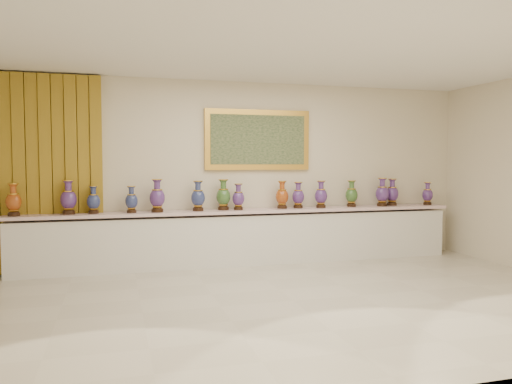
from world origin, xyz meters
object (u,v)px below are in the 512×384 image
vase_2 (94,201)px  counter (245,238)px  vase_0 (14,201)px  vase_1 (69,199)px

vase_2 → counter: bearing=0.1°
counter → vase_2: vase_2 is taller
vase_0 → vase_1: (0.74, 0.03, 0.02)m
vase_1 → vase_2: bearing=1.3°
vase_1 → counter: bearing=0.3°
vase_0 → vase_1: bearing=2.7°
counter → vase_2: 2.45m
counter → vase_1: (-2.71, -0.01, 0.69)m
vase_1 → vase_2: (0.35, 0.01, -0.04)m
counter → vase_2: bearing=-179.9°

